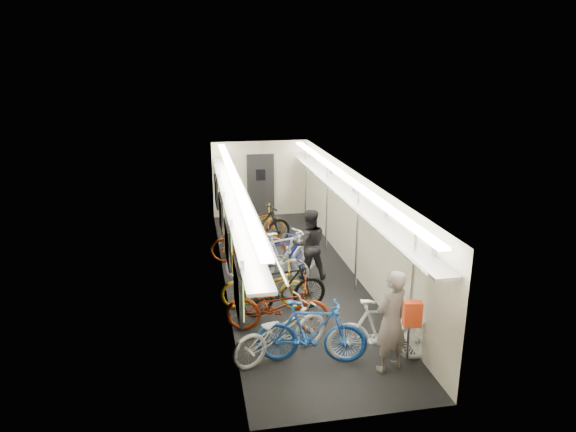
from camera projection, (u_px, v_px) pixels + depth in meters
name	position (u px, v px, depth m)	size (l,w,h in m)	color
train_car_shell	(269.00, 200.00, 11.98)	(10.00, 10.00, 10.00)	black
bicycle_0	(281.00, 331.00, 8.49)	(0.64, 1.82, 0.96)	silver
bicycle_1	(311.00, 332.00, 8.33)	(0.51, 1.82, 1.09)	#1B4CA6
bicycle_2	(277.00, 306.00, 9.32)	(0.66, 1.91, 1.00)	maroon
bicycle_3	(283.00, 288.00, 9.98)	(0.50, 1.77, 1.07)	black
bicycle_4	(265.00, 287.00, 10.20)	(0.62, 1.77, 0.93)	gold
bicycle_5	(283.00, 255.00, 11.61)	(0.53, 1.89, 1.14)	white
bicycle_6	(267.00, 263.00, 11.32)	(0.66, 1.91, 1.00)	#ACADB0
bicycle_7	(281.00, 256.00, 11.78)	(0.45, 1.60, 0.96)	#1B27A3
bicycle_8	(248.00, 243.00, 12.57)	(0.65, 1.87, 0.98)	#8D320F
bicycle_9	(258.00, 228.00, 13.40)	(0.55, 1.94, 1.17)	black
bicycle_10	(252.00, 222.00, 14.28)	(0.63, 1.80, 0.95)	orange
bicycle_11	(383.00, 331.00, 8.34)	(0.52, 1.86, 1.12)	white
passenger_near	(391.00, 321.00, 8.04)	(0.62, 0.41, 1.71)	slate
passenger_mid	(309.00, 244.00, 11.53)	(0.79, 0.62, 1.63)	black
backpack	(412.00, 314.00, 7.37)	(0.26, 0.14, 0.38)	#B63112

